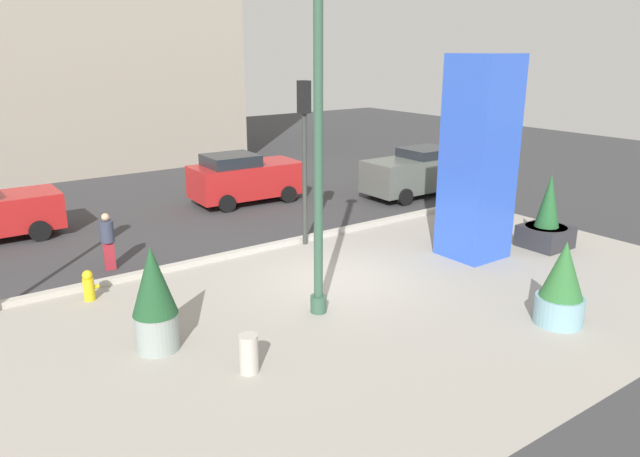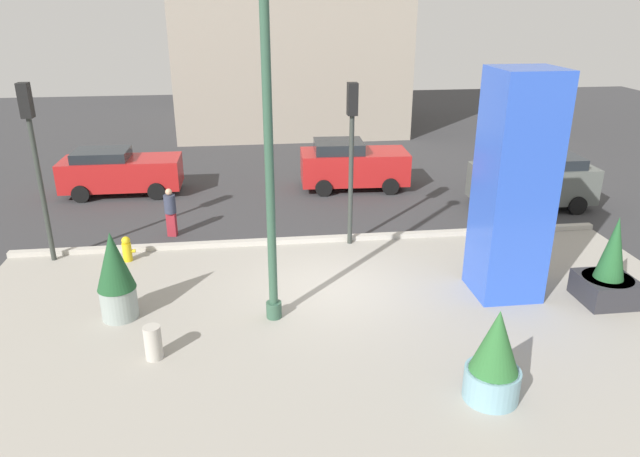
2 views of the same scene
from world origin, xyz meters
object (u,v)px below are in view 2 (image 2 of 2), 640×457
Objects in this scene: potted_plant_mid_plaza at (495,359)px; traffic_light_corner at (34,146)px; lamp_post at (269,171)px; car_curb_east at (534,181)px; car_far_lane at (120,171)px; potted_plant_near_left at (609,272)px; art_pillar_blue at (514,188)px; pedestrian_on_sidewalk at (170,210)px; fire_hydrant at (127,249)px; concrete_bollard at (153,343)px; traffic_light_far_side at (352,139)px; car_intersection at (352,165)px; potted_plant_near_right at (115,275)px.

potted_plant_mid_plaza is 0.37× the size of traffic_light_corner.
lamp_post reaches higher than car_curb_east.
potted_plant_mid_plaza is at bearing -56.20° from car_far_lane.
traffic_light_corner reaches higher than car_far_lane.
potted_plant_near_left is at bearing -16.71° from traffic_light_corner.
potted_plant_mid_plaza is (-1.97, -4.08, -1.92)m from art_pillar_blue.
lamp_post is 6.79m from pedestrian_on_sidewalk.
art_pillar_blue is 7.42× the size of fire_hydrant.
concrete_bollard is (1.40, -5.08, 0.01)m from fire_hydrant.
potted_plant_near_left is at bearing -27.41° from pedestrian_on_sidewalk.
traffic_light_far_side is 6.10m from car_intersection.
car_far_lane is (-1.32, 6.45, 0.51)m from fire_hydrant.
fire_hydrant is (-9.79, 3.12, -2.41)m from art_pillar_blue.
traffic_light_far_side is (-5.62, 4.42, 2.43)m from potted_plant_near_left.
pedestrian_on_sidewalk is at bearing -174.52° from car_curb_east.
car_far_lane is 8.89m from car_intersection.
potted_plant_near_left is 1.03× the size of potted_plant_near_right.
traffic_light_far_side is at bearing -37.33° from car_far_lane.
car_curb_east reaches higher than pedestrian_on_sidewalk.
traffic_light_far_side is 6.08m from pedestrian_on_sidewalk.
traffic_light_far_side is 1.15× the size of car_intersection.
lamp_post is 4.91m from traffic_light_far_side.
art_pillar_blue is at bearing -47.63° from traffic_light_far_side.
pedestrian_on_sidewalk is at bearing -62.90° from car_far_lane.
potted_plant_mid_plaza is 11.26m from pedestrian_on_sidewalk.
art_pillar_blue is 14.79m from car_far_lane.
concrete_bollard is 14.59m from car_curb_east.
car_curb_east is (13.53, 3.01, 0.58)m from fire_hydrant.
fire_hydrant is at bearing 137.35° from potted_plant_mid_plaza.
lamp_post is 9.71× the size of fire_hydrant.
potted_plant_mid_plaza is 2.48× the size of fire_hydrant.
potted_plant_near_right is 1.39× the size of pedestrian_on_sidewalk.
lamp_post is at bearing -121.07° from traffic_light_far_side.
art_pillar_blue reaches higher than fire_hydrant.
car_curb_east is 2.70× the size of pedestrian_on_sidewalk.
fire_hydrant is 0.48× the size of pedestrian_on_sidewalk.
potted_plant_near_right is at bearing 172.72° from lamp_post.
car_intersection is at bearing 103.69° from art_pillar_blue.
potted_plant_near_left is 7.08m from car_curb_east.
art_pillar_blue is at bearing -76.31° from car_intersection.
car_far_lane is at bearing 103.30° from concrete_bollard.
traffic_light_far_side is (2.53, 4.20, -0.33)m from lamp_post.
car_curb_east is at bearing 9.63° from traffic_light_corner.
potted_plant_near_left is 12.45m from pedestrian_on_sidewalk.
pedestrian_on_sidewalk reaches higher than concrete_bollard.
fire_hydrant is at bearing 105.45° from concrete_bollard.
traffic_light_corner is at bearing -149.48° from car_intersection.
traffic_light_far_side reaches higher than car_intersection.
potted_plant_near_left reaches higher than potted_plant_near_right.
traffic_light_far_side reaches higher than pedestrian_on_sidewalk.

